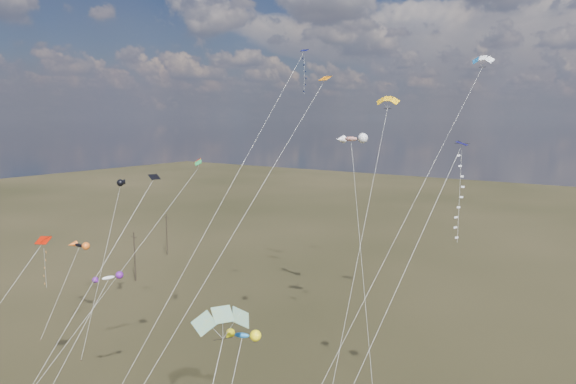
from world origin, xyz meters
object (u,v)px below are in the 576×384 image
Objects in this scene: parafoil_yellow at (387,100)px; novelty_black_orange at (79,246)px; utility_pole_far at (167,234)px; utility_pole_near at (135,256)px.

novelty_black_orange is at bearing -159.87° from parafoil_yellow.
utility_pole_far is 0.74× the size of novelty_black_orange.
parafoil_yellow is 2.64× the size of novelty_black_orange.
parafoil_yellow is (43.61, -2.28, 23.65)m from utility_pole_near.
utility_pole_near is 49.67m from parafoil_yellow.
novelty_black_orange reaches higher than utility_pole_near.
utility_pole_near is at bearing 177.00° from parafoil_yellow.
parafoil_yellow is (51.61, -16.28, 23.65)m from utility_pole_far.
parafoil_yellow reaches higher than utility_pole_near.
utility_pole_near is 0.74× the size of novelty_black_orange.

